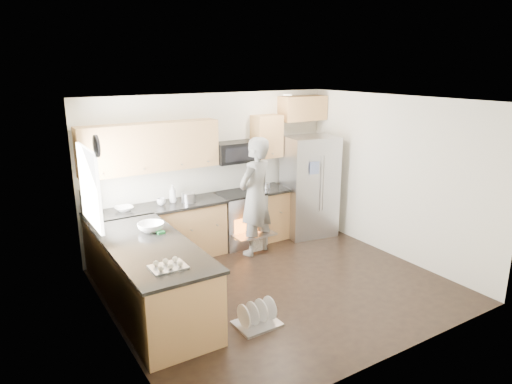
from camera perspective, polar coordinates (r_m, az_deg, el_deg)
ground at (r=6.65m, az=2.74°, el=-11.62°), size 4.50×4.50×0.00m
room_shell at (r=6.06m, az=2.57°, el=2.58°), size 4.54×4.04×2.62m
back_cabinet_run at (r=7.46m, az=-8.59°, el=-0.74°), size 4.45×0.64×2.50m
peninsula at (r=5.94m, az=-12.91°, el=-10.51°), size 0.96×2.36×1.03m
stove_range at (r=7.89m, az=-2.08°, el=-1.84°), size 0.76×0.97×1.79m
refrigerator at (r=8.36m, az=6.67°, el=0.73°), size 0.99×0.83×1.82m
person at (r=7.41m, az=-0.09°, el=-0.58°), size 0.83×0.70×1.95m
dish_rack at (r=5.71m, az=0.12°, el=-15.53°), size 0.53×0.43×0.32m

